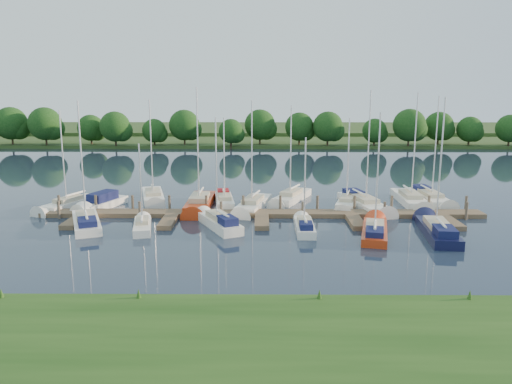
{
  "coord_description": "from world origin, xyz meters",
  "views": [
    {
      "loc": [
        -0.13,
        -36.03,
        11.24
      ],
      "look_at": [
        -0.53,
        8.0,
        2.2
      ],
      "focal_mm": 35.0,
      "sensor_mm": 36.0,
      "label": 1
    }
  ],
  "objects_px": {
    "dock": "(262,215)",
    "motorboat": "(102,204)",
    "sailboat_s_2": "(219,223)",
    "sailboat_n_5": "(253,206)",
    "sailboat_n_0": "(69,205)"
  },
  "relations": [
    {
      "from": "dock",
      "to": "sailboat_n_5",
      "type": "height_order",
      "value": "sailboat_n_5"
    },
    {
      "from": "dock",
      "to": "sailboat_n_0",
      "type": "bearing_deg",
      "value": 169.33
    },
    {
      "from": "dock",
      "to": "sailboat_n_5",
      "type": "distance_m",
      "value": 3.47
    },
    {
      "from": "sailboat_n_0",
      "to": "sailboat_s_2",
      "type": "xyz_separation_m",
      "value": [
        15.16,
        -6.83,
        0.07
      ]
    },
    {
      "from": "motorboat",
      "to": "sailboat_s_2",
      "type": "relative_size",
      "value": 0.68
    },
    {
      "from": "dock",
      "to": "sailboat_n_0",
      "type": "xyz_separation_m",
      "value": [
        -18.73,
        3.53,
        0.08
      ]
    },
    {
      "from": "sailboat_n_0",
      "to": "sailboat_s_2",
      "type": "distance_m",
      "value": 16.63
    },
    {
      "from": "dock",
      "to": "motorboat",
      "type": "xyz_separation_m",
      "value": [
        -15.53,
        3.6,
        0.18
      ]
    },
    {
      "from": "motorboat",
      "to": "sailboat_n_5",
      "type": "height_order",
      "value": "sailboat_n_5"
    },
    {
      "from": "sailboat_s_2",
      "to": "sailboat_n_0",
      "type": "bearing_deg",
      "value": 130.0
    },
    {
      "from": "dock",
      "to": "sailboat_n_0",
      "type": "height_order",
      "value": "sailboat_n_0"
    },
    {
      "from": "dock",
      "to": "motorboat",
      "type": "relative_size",
      "value": 6.2
    },
    {
      "from": "dock",
      "to": "motorboat",
      "type": "height_order",
      "value": "motorboat"
    },
    {
      "from": "sailboat_n_5",
      "to": "sailboat_s_2",
      "type": "xyz_separation_m",
      "value": [
        -2.7,
        -6.65,
        0.07
      ]
    },
    {
      "from": "sailboat_s_2",
      "to": "sailboat_n_5",
      "type": "bearing_deg",
      "value": 42.19
    }
  ]
}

